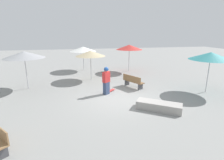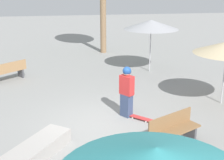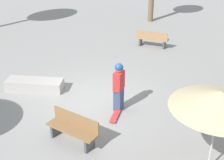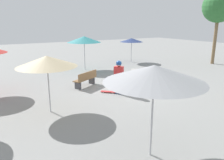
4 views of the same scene
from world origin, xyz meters
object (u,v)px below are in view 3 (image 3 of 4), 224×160
object	(u,v)px
bench_near	(73,129)
shade_umbrella_tan	(220,100)
skater_main	(119,85)
concrete_ledge	(35,85)
bench_far	(152,39)
skateboard	(115,116)

from	to	relation	value
bench_near	shade_umbrella_tan	world-z (taller)	shade_umbrella_tan
skater_main	concrete_ledge	xyz separation A→B (m)	(2.09, -2.73, -0.71)
bench_far	shade_umbrella_tan	xyz separation A→B (m)	(3.87, 8.01, 1.63)
skateboard	bench_far	bearing A→B (deg)	178.72
concrete_ledge	bench_far	size ratio (longest dim) A/B	1.41
bench_far	shade_umbrella_tan	size ratio (longest dim) A/B	0.65
shade_umbrella_tan	concrete_ledge	bearing A→B (deg)	-67.28
skateboard	bench_near	xyz separation A→B (m)	(1.65, 0.50, 0.37)
skateboard	bench_near	bearing A→B (deg)	-29.21
bench_near	shade_umbrella_tan	size ratio (longest dim) A/B	0.70
concrete_ledge	bench_far	xyz separation A→B (m)	(-6.53, -1.65, 0.23)
skater_main	concrete_ledge	world-z (taller)	skater_main
skateboard	shade_umbrella_tan	world-z (taller)	shade_umbrella_tan
concrete_ledge	bench_far	bearing A→B (deg)	-165.81
concrete_ledge	shade_umbrella_tan	size ratio (longest dim) A/B	0.92
skateboard	bench_near	world-z (taller)	bench_near
skater_main	bench_far	bearing A→B (deg)	-172.91
bench_far	concrete_ledge	bearing A→B (deg)	-115.69
bench_near	bench_far	xyz separation A→B (m)	(-6.44, -5.29, 0.00)
skateboard	bench_far	world-z (taller)	bench_far
bench_far	bench_near	bearing A→B (deg)	-90.49
skateboard	concrete_ledge	size ratio (longest dim) A/B	0.34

